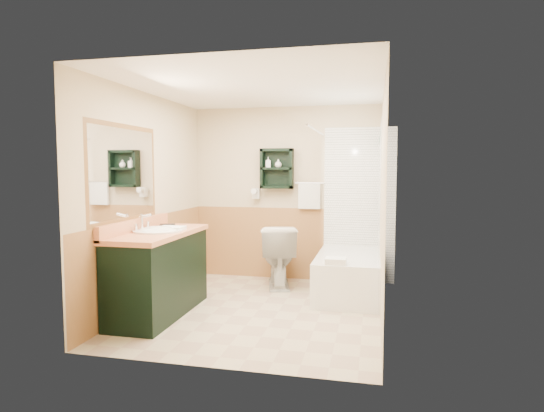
{
  "coord_description": "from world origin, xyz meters",
  "views": [
    {
      "loc": [
        1.22,
        -4.73,
        1.54
      ],
      "look_at": [
        0.1,
        0.2,
        1.13
      ],
      "focal_mm": 30.0,
      "sensor_mm": 36.0,
      "label": 1
    }
  ],
  "objects_px": {
    "soap_bottle_b": "(278,164)",
    "wall_shelf": "(277,169)",
    "toilet": "(278,256)",
    "vanity": "(159,273)",
    "soap_bottle_a": "(268,165)",
    "bathtub": "(348,274)",
    "hair_dryer": "(256,194)",
    "vanity_book": "(159,216)"
  },
  "relations": [
    {
      "from": "hair_dryer",
      "to": "soap_bottle_b",
      "type": "relative_size",
      "value": 2.09
    },
    {
      "from": "wall_shelf",
      "to": "vanity_book",
      "type": "height_order",
      "value": "wall_shelf"
    },
    {
      "from": "vanity",
      "to": "vanity_book",
      "type": "relative_size",
      "value": 6.0
    },
    {
      "from": "vanity",
      "to": "soap_bottle_a",
      "type": "height_order",
      "value": "soap_bottle_a"
    },
    {
      "from": "wall_shelf",
      "to": "vanity_book",
      "type": "bearing_deg",
      "value": -126.6
    },
    {
      "from": "wall_shelf",
      "to": "soap_bottle_a",
      "type": "distance_m",
      "value": 0.13
    },
    {
      "from": "wall_shelf",
      "to": "toilet",
      "type": "xyz_separation_m",
      "value": [
        0.1,
        -0.35,
        -1.15
      ]
    },
    {
      "from": "vanity",
      "to": "bathtub",
      "type": "height_order",
      "value": "vanity"
    },
    {
      "from": "vanity",
      "to": "soap_bottle_a",
      "type": "bearing_deg",
      "value": 66.47
    },
    {
      "from": "vanity",
      "to": "vanity_book",
      "type": "height_order",
      "value": "vanity_book"
    },
    {
      "from": "bathtub",
      "to": "toilet",
      "type": "distance_m",
      "value": 0.96
    },
    {
      "from": "hair_dryer",
      "to": "toilet",
      "type": "relative_size",
      "value": 0.29
    },
    {
      "from": "bathtub",
      "to": "vanity",
      "type": "bearing_deg",
      "value": -147.19
    },
    {
      "from": "wall_shelf",
      "to": "soap_bottle_a",
      "type": "relative_size",
      "value": 3.75
    },
    {
      "from": "hair_dryer",
      "to": "wall_shelf",
      "type": "bearing_deg",
      "value": -4.76
    },
    {
      "from": "wall_shelf",
      "to": "bathtub",
      "type": "distance_m",
      "value": 1.74
    },
    {
      "from": "bathtub",
      "to": "soap_bottle_b",
      "type": "distance_m",
      "value": 1.77
    },
    {
      "from": "hair_dryer",
      "to": "vanity_book",
      "type": "xyz_separation_m",
      "value": [
        -0.76,
        -1.45,
        -0.19
      ]
    },
    {
      "from": "toilet",
      "to": "soap_bottle_b",
      "type": "bearing_deg",
      "value": -92.14
    },
    {
      "from": "vanity",
      "to": "bathtub",
      "type": "distance_m",
      "value": 2.29
    },
    {
      "from": "toilet",
      "to": "wall_shelf",
      "type": "bearing_deg",
      "value": -88.83
    },
    {
      "from": "wall_shelf",
      "to": "vanity",
      "type": "height_order",
      "value": "wall_shelf"
    },
    {
      "from": "hair_dryer",
      "to": "vanity",
      "type": "distance_m",
      "value": 2.05
    },
    {
      "from": "hair_dryer",
      "to": "vanity",
      "type": "xyz_separation_m",
      "value": [
        -0.59,
        -1.81,
        -0.76
      ]
    },
    {
      "from": "toilet",
      "to": "soap_bottle_a",
      "type": "distance_m",
      "value": 1.26
    },
    {
      "from": "bathtub",
      "to": "soap_bottle_b",
      "type": "height_order",
      "value": "soap_bottle_b"
    },
    {
      "from": "wall_shelf",
      "to": "hair_dryer",
      "type": "xyz_separation_m",
      "value": [
        -0.3,
        0.02,
        -0.35
      ]
    },
    {
      "from": "wall_shelf",
      "to": "soap_bottle_b",
      "type": "bearing_deg",
      "value": -12.52
    },
    {
      "from": "vanity_book",
      "to": "soap_bottle_a",
      "type": "distance_m",
      "value": 1.8
    },
    {
      "from": "soap_bottle_b",
      "to": "wall_shelf",
      "type": "bearing_deg",
      "value": 167.48
    },
    {
      "from": "vanity_book",
      "to": "soap_bottle_b",
      "type": "relative_size",
      "value": 2.04
    },
    {
      "from": "vanity",
      "to": "soap_bottle_b",
      "type": "height_order",
      "value": "soap_bottle_b"
    },
    {
      "from": "hair_dryer",
      "to": "toilet",
      "type": "xyz_separation_m",
      "value": [
        0.4,
        -0.38,
        -0.8
      ]
    },
    {
      "from": "wall_shelf",
      "to": "hair_dryer",
      "type": "height_order",
      "value": "wall_shelf"
    },
    {
      "from": "soap_bottle_a",
      "to": "wall_shelf",
      "type": "bearing_deg",
      "value": 2.39
    },
    {
      "from": "vanity",
      "to": "soap_bottle_b",
      "type": "distance_m",
      "value": 2.32
    },
    {
      "from": "toilet",
      "to": "soap_bottle_b",
      "type": "relative_size",
      "value": 7.13
    },
    {
      "from": "toilet",
      "to": "soap_bottle_a",
      "type": "bearing_deg",
      "value": -72.16
    },
    {
      "from": "wall_shelf",
      "to": "soap_bottle_b",
      "type": "xyz_separation_m",
      "value": [
        0.02,
        -0.01,
        0.06
      ]
    },
    {
      "from": "wall_shelf",
      "to": "vanity",
      "type": "relative_size",
      "value": 0.39
    },
    {
      "from": "toilet",
      "to": "vanity_book",
      "type": "xyz_separation_m",
      "value": [
        -1.16,
        -1.08,
        0.6
      ]
    },
    {
      "from": "vanity",
      "to": "soap_bottle_b",
      "type": "relative_size",
      "value": 12.21
    }
  ]
}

